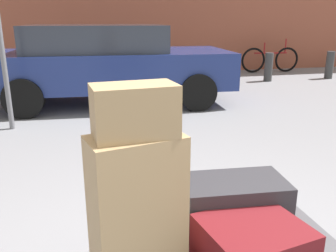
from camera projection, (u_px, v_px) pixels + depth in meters
suitcase_tan_rear_left at (137, 210)px, 1.62m from camera, size 0.45×0.32×0.71m
duffel_bag_charcoal_rear_right at (233, 204)px, 2.08m from camera, size 0.62×0.38×0.30m
suitcase_maroon_center at (253, 244)px, 1.77m from camera, size 0.56×0.51×0.22m
duffel_bag_tan_topmost_pile at (135, 111)px, 1.48m from camera, size 0.37×0.23×0.22m
parked_car at (108, 62)px, 6.51m from camera, size 4.40×2.13×1.42m
bicycle_leaning at (270, 60)px, 10.41m from camera, size 1.76×0.18×0.96m
bollard_kerb_near at (219, 69)px, 8.64m from camera, size 0.20×0.20×0.71m
bollard_kerb_mid at (269, 67)px, 8.94m from camera, size 0.20×0.20×0.71m
bollard_kerb_far at (330, 65)px, 9.33m from camera, size 0.20×0.20×0.71m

